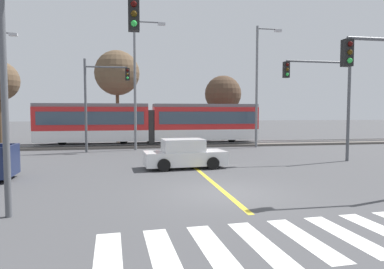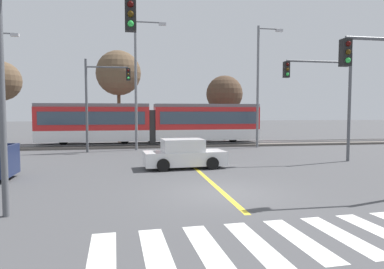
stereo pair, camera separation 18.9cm
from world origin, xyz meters
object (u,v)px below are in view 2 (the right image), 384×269
at_px(sedan_crossing, 184,155).
at_px(traffic_light_mid_right, 328,90).
at_px(bare_tree_east, 224,94).
at_px(street_lamp_east, 260,80).
at_px(traffic_light_near_left, 46,60).
at_px(bare_tree_west, 118,73).
at_px(traffic_light_far_left, 101,93).
at_px(light_rail_tram, 152,122).
at_px(bare_tree_far_west, 1,81).
at_px(street_lamp_centre, 139,77).

bearing_deg(sedan_crossing, traffic_light_mid_right, 4.85).
bearing_deg(bare_tree_east, street_lamp_east, -81.99).
distance_m(traffic_light_near_left, bare_tree_west, 23.26).
distance_m(traffic_light_far_left, bare_tree_east, 14.19).
bearing_deg(street_lamp_east, sedan_crossing, -129.71).
bearing_deg(bare_tree_west, traffic_light_far_left, -97.75).
xyz_separation_m(light_rail_tram, sedan_crossing, (1.01, -11.84, -1.35)).
bearing_deg(traffic_light_near_left, bare_tree_far_west, 111.50).
height_order(light_rail_tram, traffic_light_far_left, traffic_light_far_left).
bearing_deg(traffic_light_near_left, bare_tree_east, 63.93).
bearing_deg(bare_tree_far_west, light_rail_tram, -22.18).
xyz_separation_m(bare_tree_far_west, bare_tree_east, (21.44, -1.00, -1.05)).
xyz_separation_m(street_lamp_centre, street_lamp_east, (9.82, 0.25, -0.05)).
bearing_deg(sedan_crossing, street_lamp_east, 50.29).
xyz_separation_m(sedan_crossing, traffic_light_near_left, (-4.99, -7.39, 3.67)).
distance_m(light_rail_tram, bare_tree_west, 6.62).
relative_size(traffic_light_near_left, traffic_light_far_left, 1.00).
xyz_separation_m(light_rail_tram, traffic_light_far_left, (-3.88, -3.61, 2.28)).
distance_m(traffic_light_mid_right, street_lamp_centre, 13.59).
distance_m(light_rail_tram, traffic_light_near_left, 19.77).
bearing_deg(bare_tree_west, bare_tree_far_west, 171.14).
bearing_deg(traffic_light_near_left, traffic_light_far_left, 89.66).
relative_size(sedan_crossing, traffic_light_near_left, 0.64).
relative_size(traffic_light_near_left, street_lamp_east, 0.68).
relative_size(traffic_light_mid_right, street_lamp_centre, 0.64).
height_order(bare_tree_west, bare_tree_east, bare_tree_west).
distance_m(street_lamp_centre, street_lamp_east, 9.82).
bearing_deg(traffic_light_far_left, bare_tree_east, 35.39).
xyz_separation_m(light_rail_tram, traffic_light_near_left, (-3.98, -19.22, 2.32)).
height_order(sedan_crossing, traffic_light_mid_right, traffic_light_mid_right).
relative_size(traffic_light_far_left, traffic_light_mid_right, 1.06).
bearing_deg(bare_tree_west, traffic_light_mid_right, -50.37).
bearing_deg(light_rail_tram, traffic_light_near_left, -101.69).
xyz_separation_m(sedan_crossing, street_lamp_centre, (-2.14, 8.99, 4.88)).
bearing_deg(street_lamp_centre, traffic_light_near_left, -99.87).
distance_m(light_rail_tram, traffic_light_far_left, 5.77).
relative_size(light_rail_tram, street_lamp_centre, 1.87).
relative_size(traffic_light_mid_right, bare_tree_west, 0.73).
height_order(traffic_light_far_left, street_lamp_centre, street_lamp_centre).
bearing_deg(bare_tree_far_west, sedan_crossing, -49.74).
height_order(light_rail_tram, street_lamp_east, street_lamp_east).
height_order(street_lamp_centre, bare_tree_far_west, street_lamp_centre).
xyz_separation_m(bare_tree_west, bare_tree_east, (10.54, 0.70, -1.82)).
xyz_separation_m(traffic_light_mid_right, bare_tree_east, (-1.89, 15.72, 0.57)).
distance_m(traffic_light_near_left, bare_tree_far_west, 26.73).
distance_m(light_rail_tram, street_lamp_centre, 4.67).
bearing_deg(light_rail_tram, sedan_crossing, -85.10).
distance_m(light_rail_tram, bare_tree_east, 9.36).
xyz_separation_m(traffic_light_far_left, bare_tree_east, (11.57, 8.22, 0.41)).
height_order(sedan_crossing, traffic_light_far_left, traffic_light_far_left).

